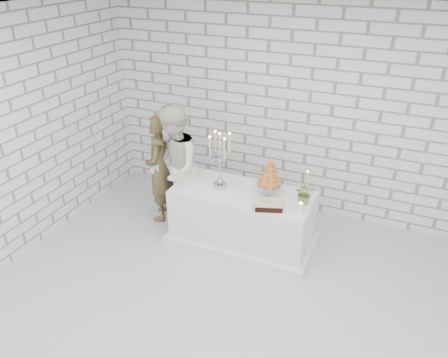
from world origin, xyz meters
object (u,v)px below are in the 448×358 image
candelabra (220,160)px  croquembouche (269,177)px  bride (174,169)px  groom (159,168)px  cake_table (242,216)px

candelabra → croquembouche: size_ratio=1.55×
bride → groom: bearing=-137.0°
croquembouche → candelabra: bearing=-174.9°
cake_table → croquembouche: bearing=10.7°
bride → candelabra: bearing=62.8°
bride → candelabra: 0.73m
cake_table → bride: bearing=-179.9°
candelabra → croquembouche: 0.66m
bride → candelabra: (0.68, 0.01, 0.25)m
candelabra → croquembouche: bearing=5.1°
bride → cake_table: bearing=62.5°
groom → candelabra: (0.97, -0.10, 0.35)m
cake_table → bride: size_ratio=1.02×
groom → croquembouche: bearing=69.0°
groom → croquembouche: (1.62, -0.04, 0.21)m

